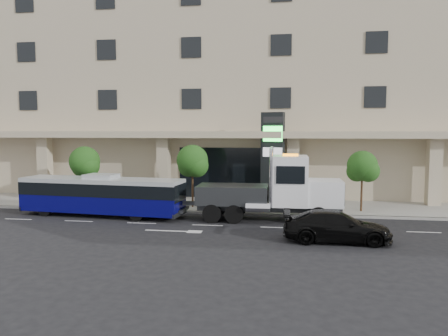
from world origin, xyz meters
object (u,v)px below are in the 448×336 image
(black_sedan, at_px, (337,226))
(signage_pylon, at_px, (273,157))
(city_bus, at_px, (102,195))
(tow_truck, at_px, (275,191))

(black_sedan, distance_m, signage_pylon, 11.10)
(city_bus, bearing_deg, tow_truck, 6.00)
(tow_truck, xyz_separation_m, signage_pylon, (-0.37, 5.60, 1.68))
(black_sedan, bearing_deg, tow_truck, 35.10)
(tow_truck, height_order, signage_pylon, signage_pylon)
(tow_truck, bearing_deg, city_bus, 179.85)
(tow_truck, xyz_separation_m, black_sedan, (3.17, -4.54, -1.09))
(city_bus, bearing_deg, signage_pylon, 33.41)
(black_sedan, xyz_separation_m, signage_pylon, (-3.55, 10.14, 2.77))
(black_sedan, bearing_deg, city_bus, 72.81)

